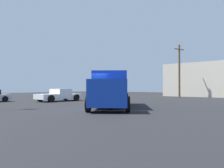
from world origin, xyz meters
The scene contains 4 objects.
ground_plane centered at (0.00, 0.00, 0.00)m, with size 100.00×100.00×0.00m, color black.
delivery_truck centered at (-0.12, 1.70, 1.43)m, with size 7.00×8.24×2.71m.
pickup_white centered at (-9.49, 3.83, 0.73)m, with size 2.28×5.21×1.38m.
utility_pole centered at (-2.45, 21.08, 4.21)m, with size 0.77×2.14×8.14m.
Camera 1 is at (10.75, -11.48, 1.56)m, focal length 34.93 mm.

